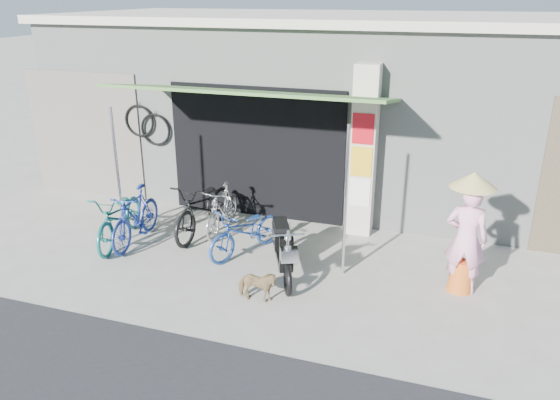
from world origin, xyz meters
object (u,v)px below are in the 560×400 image
(bike_black, at_px, (204,207))
(nun, at_px, (467,234))
(bike_teal, at_px, (120,217))
(bike_silver, at_px, (222,209))
(bike_blue, at_px, (136,217))
(street_dog, at_px, (257,286))
(bike_navy, at_px, (246,231))
(moped, at_px, (283,248))

(bike_black, relative_size, nun, 1.06)
(bike_teal, xyz_separation_m, bike_silver, (1.48, 0.98, -0.04))
(bike_blue, xyz_separation_m, street_dog, (2.65, -1.15, -0.24))
(bike_navy, bearing_deg, street_dog, -37.85)
(bike_teal, distance_m, street_dog, 3.13)
(bike_black, bearing_deg, bike_silver, 35.81)
(nun, bearing_deg, bike_navy, 2.49)
(bike_teal, height_order, moped, bike_teal)
(bike_teal, bearing_deg, nun, -10.19)
(street_dog, relative_size, nun, 0.32)
(bike_navy, bearing_deg, bike_silver, 160.87)
(bike_black, xyz_separation_m, bike_silver, (0.28, 0.18, -0.07))
(moped, xyz_separation_m, nun, (2.61, 0.36, 0.46))
(bike_silver, distance_m, nun, 4.25)
(bike_teal, distance_m, bike_black, 1.45)
(bike_silver, height_order, bike_navy, bike_silver)
(bike_blue, bearing_deg, nun, -3.47)
(bike_navy, bearing_deg, bike_teal, -148.41)
(street_dog, height_order, nun, nun)
(bike_black, relative_size, moped, 1.22)
(bike_silver, bearing_deg, bike_teal, -148.51)
(nun, bearing_deg, bike_black, -4.03)
(bike_silver, xyz_separation_m, street_dog, (1.44, -2.07, -0.19))
(bike_teal, distance_m, nun, 5.64)
(street_dog, relative_size, moped, 0.37)
(bike_blue, relative_size, bike_navy, 1.04)
(bike_navy, height_order, moped, moped)
(street_dog, distance_m, moped, 0.91)
(bike_blue, bearing_deg, bike_navy, 1.37)
(bike_teal, height_order, street_dog, bike_teal)
(street_dog, bearing_deg, bike_teal, 64.69)
(bike_blue, height_order, bike_silver, bike_blue)
(bike_silver, bearing_deg, nun, -13.46)
(bike_black, bearing_deg, bike_blue, -138.92)
(bike_navy, bearing_deg, nun, 23.02)
(bike_blue, xyz_separation_m, nun, (5.36, 0.09, 0.40))
(bike_teal, height_order, bike_blue, bike_blue)
(bike_navy, xyz_separation_m, nun, (3.40, -0.11, 0.48))
(bike_blue, bearing_deg, street_dog, -27.91)
(bike_black, relative_size, street_dog, 3.30)
(bike_navy, relative_size, street_dog, 2.68)
(bike_silver, bearing_deg, moped, -39.80)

